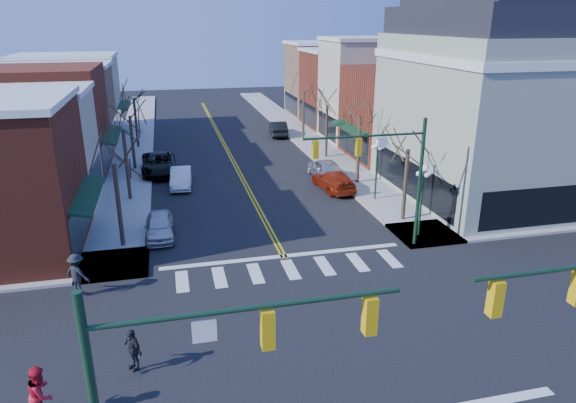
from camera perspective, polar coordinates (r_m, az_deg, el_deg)
ground at (r=21.04m, az=4.44°, el=-15.06°), size 160.00×160.00×0.00m
sidewalk_left at (r=38.44m, az=-17.54°, el=0.65°), size 3.50×70.00×0.15m
sidewalk_right at (r=40.89m, az=7.65°, el=2.52°), size 3.50×70.00×0.15m
bldg_left_stucco_a at (r=38.16m, az=-28.31°, el=4.83°), size 10.00×7.00×7.50m
bldg_left_brick_b at (r=45.69m, az=-26.08°, el=7.91°), size 10.00×9.00×8.50m
bldg_left_tan at (r=53.72m, az=-24.29°, el=9.26°), size 10.00×7.50×7.80m
bldg_left_stucco_b at (r=61.25m, az=-23.10°, el=10.68°), size 10.00×8.00×8.20m
bldg_right_brick_a at (r=47.79m, az=13.07°, el=9.51°), size 10.00×8.50×8.00m
bldg_right_stucco at (r=54.62m, az=9.55°, el=12.00°), size 10.00×7.00×10.00m
bldg_right_brick_b at (r=61.64m, az=6.79°, el=12.27°), size 10.00×8.00×8.50m
bldg_right_tan at (r=69.12m, az=4.48°, el=13.33°), size 10.00×8.00×9.00m
victorian_corner at (r=38.34m, az=22.19°, el=10.23°), size 12.25×14.25×13.30m
traffic_mast_near_left at (r=11.56m, az=-11.11°, el=-19.57°), size 6.60×0.28×7.20m
traffic_mast_far_right at (r=27.25m, az=11.13°, el=3.81°), size 6.60×0.28×7.20m
lamppost_corner at (r=29.84m, az=14.71°, el=1.40°), size 0.36×0.36×4.33m
lamppost_midblock at (r=35.45m, az=9.88°, el=4.61°), size 0.36×0.36×4.33m
tree_left_a at (r=29.18m, az=-18.28°, el=-0.58°), size 0.24×0.24×4.76m
tree_left_b at (r=36.76m, az=-17.47°, el=3.81°), size 0.24×0.24×5.04m
tree_left_c at (r=44.58m, az=-16.89°, el=6.20°), size 0.24×0.24×4.55m
tree_left_d at (r=52.37m, az=-16.52°, el=8.33°), size 0.24×0.24×4.90m
tree_right_a at (r=32.23m, az=12.89°, el=1.68°), size 0.24×0.24×4.62m
tree_right_b at (r=39.20m, az=7.85°, el=5.58°), size 0.24×0.24×5.18m
tree_right_c at (r=46.59m, az=4.31°, el=7.72°), size 0.24×0.24×4.83m
tree_right_d at (r=54.11m, az=1.73°, el=9.49°), size 0.24×0.24×4.97m
car_left_near at (r=30.58m, az=-14.10°, el=-2.65°), size 1.66×4.04×1.37m
car_left_mid at (r=39.47m, az=-11.81°, el=2.60°), size 1.77×4.35×1.40m
car_left_far at (r=43.29m, az=-14.15°, el=4.08°), size 2.83×5.95×1.64m
car_right_near at (r=38.07m, az=5.11°, el=2.34°), size 2.43×5.06×1.42m
car_right_mid at (r=40.69m, az=4.17°, el=3.66°), size 1.98×4.83×1.64m
car_right_far at (r=56.17m, az=-1.09°, el=8.11°), size 2.16×4.94×1.58m
pedestrian_red_b at (r=18.38m, az=-25.75°, el=-18.71°), size 0.83×1.02×1.96m
pedestrian_dark_a at (r=19.62m, az=-16.86°, el=-15.43°), size 0.88×1.00×1.62m
pedestrian_dark_b at (r=25.25m, az=-22.38°, el=-7.41°), size 1.42×1.31×1.92m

